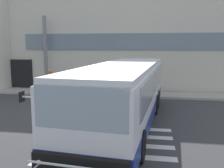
{
  "coord_description": "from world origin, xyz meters",
  "views": [
    {
      "loc": [
        3.33,
        -12.49,
        3.47
      ],
      "look_at": [
        1.31,
        0.14,
        1.5
      ],
      "focal_mm": 39.61,
      "sensor_mm": 36.0,
      "label": 1
    }
  ],
  "objects": [
    {
      "name": "bus_main_foreground",
      "position": [
        2.17,
        -1.89,
        1.33
      ],
      "size": [
        3.94,
        11.16,
        2.7
      ],
      "color": "silver",
      "rests_on": "ground"
    },
    {
      "name": "terminal_building",
      "position": [
        -0.69,
        11.62,
        3.75
      ],
      "size": [
        22.85,
        13.8,
        7.51
      ],
      "color": "beige",
      "rests_on": "ground"
    },
    {
      "name": "passenger_by_doorway",
      "position": [
        -2.7,
        4.61,
        1.11
      ],
      "size": [
        0.52,
        0.5,
        1.68
      ],
      "color": "#1E2338",
      "rests_on": "boarding_curb"
    },
    {
      "name": "boarding_curb",
      "position": [
        0.0,
        4.8,
        0.07
      ],
      "size": [
        25.05,
        2.0,
        0.15
      ],
      "primitive_type": "cube",
      "color": "#9E9B93",
      "rests_on": "ground"
    },
    {
      "name": "bay_paint_stripes",
      "position": [
        2.0,
        -4.2,
        0.0
      ],
      "size": [
        4.4,
        3.96,
        0.01
      ],
      "color": "silver",
      "rests_on": "ground"
    },
    {
      "name": "ground_plane",
      "position": [
        0.0,
        0.0,
        -0.01
      ],
      "size": [
        80.0,
        90.0,
        0.02
      ],
      "primitive_type": "cube",
      "color": "#353538",
      "rests_on": "ground"
    },
    {
      "name": "passenger_near_column",
      "position": [
        -3.87,
        4.24,
        1.08
      ],
      "size": [
        0.51,
        0.39,
        1.68
      ],
      "color": "#2D2D33",
      "rests_on": "boarding_curb"
    },
    {
      "name": "entry_support_column",
      "position": [
        -4.67,
        5.4,
        2.93
      ],
      "size": [
        0.28,
        0.28,
        5.55
      ],
      "primitive_type": "cylinder",
      "color": "slate",
      "rests_on": "boarding_curb"
    }
  ]
}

